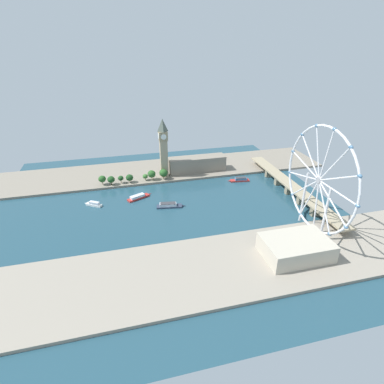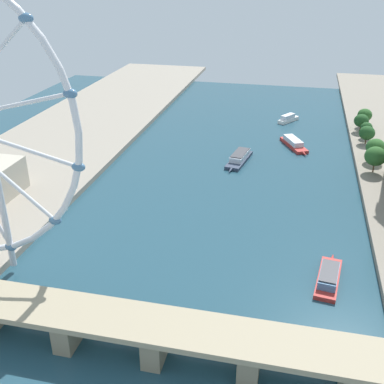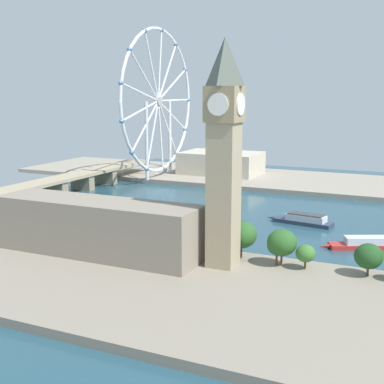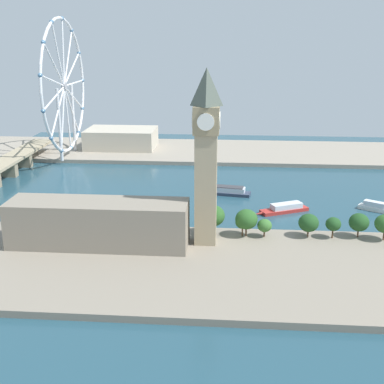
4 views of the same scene
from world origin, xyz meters
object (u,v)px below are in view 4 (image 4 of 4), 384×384
at_px(tour_boat_0, 31,212).
at_px(tour_boat_2, 227,191).
at_px(clock_tower, 206,155).
at_px(parliament_block, 98,223).
at_px(riverside_hall, 121,138).
at_px(ferris_wheel, 64,87).
at_px(tour_boat_3, 285,208).
at_px(tour_boat_1, 377,207).

bearing_deg(tour_boat_0, tour_boat_2, 31.51).
relative_size(clock_tower, parliament_block, 0.97).
relative_size(parliament_block, riverside_hall, 1.42).
height_order(clock_tower, ferris_wheel, ferris_wheel).
relative_size(clock_tower, ferris_wheel, 0.76).
height_order(tour_boat_0, tour_boat_2, tour_boat_2).
height_order(riverside_hall, tour_boat_3, riverside_hall).
distance_m(tour_boat_2, tour_boat_3, 45.97).
height_order(riverside_hall, tour_boat_0, riverside_hall).
relative_size(riverside_hall, tour_boat_0, 1.88).
bearing_deg(tour_boat_1, tour_boat_0, -140.68).
xyz_separation_m(clock_tower, parliament_block, (-7.43, 50.52, -32.34)).
height_order(ferris_wheel, tour_boat_2, ferris_wheel).
bearing_deg(ferris_wheel, clock_tower, -145.00).
bearing_deg(tour_boat_2, tour_boat_3, 146.33).
bearing_deg(tour_boat_2, clock_tower, 92.79).
bearing_deg(tour_boat_3, parliament_block, 8.32).
distance_m(riverside_hall, tour_boat_2, 154.85).
relative_size(parliament_block, tour_boat_2, 2.37).
distance_m(parliament_block, tour_boat_1, 163.75).
xyz_separation_m(parliament_block, tour_boat_2, (94.63, -60.09, -11.53)).
height_order(tour_boat_1, tour_boat_2, tour_boat_1).
xyz_separation_m(clock_tower, tour_boat_2, (87.20, -9.56, -43.88)).
xyz_separation_m(parliament_block, tour_boat_0, (45.37, 51.48, -11.63)).
bearing_deg(clock_tower, tour_boat_2, -6.26).
bearing_deg(clock_tower, parliament_block, 98.37).
bearing_deg(riverside_hall, clock_tower, -157.71).
bearing_deg(tour_boat_0, parliament_block, -33.71).
xyz_separation_m(riverside_hall, tour_boat_3, (-152.95, -129.01, -9.25)).
distance_m(ferris_wheel, riverside_hall, 69.10).
relative_size(riverside_hall, tour_boat_1, 2.72).
relative_size(ferris_wheel, tour_boat_2, 3.06).
height_order(clock_tower, tour_boat_0, clock_tower).
height_order(ferris_wheel, tour_boat_0, ferris_wheel).
bearing_deg(riverside_hall, tour_boat_3, -139.85).
bearing_deg(tour_boat_3, ferris_wheel, -61.43).
distance_m(parliament_block, riverside_hall, 219.25).
relative_size(parliament_block, tour_boat_1, 3.86).
height_order(clock_tower, parliament_block, clock_tower).
relative_size(tour_boat_0, tour_boat_2, 0.89).
xyz_separation_m(parliament_block, riverside_hall, (216.40, 35.15, -2.48)).
bearing_deg(tour_boat_1, tour_boat_3, -141.45).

